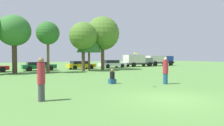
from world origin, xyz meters
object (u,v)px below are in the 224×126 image
tree_4 (83,36)px  tree_5 (89,40)px  frisbee (136,53)px  parked_car_green (38,66)px  tree_6 (103,34)px  tree_2 (14,31)px  parked_car_yellow (80,65)px  delivery_truck_blue (159,60)px  person_thrower (41,79)px  delivery_truck_grey (137,60)px  tree_3 (48,33)px  bystander_sitting (112,78)px  parked_car_white (112,64)px  person_catcher (165,71)px

tree_4 → tree_5: (1.10, 0.54, -0.37)m
frisbee → parked_car_green: frisbee is taller
tree_6 → tree_2: bearing=179.7°
parked_car_yellow → delivery_truck_blue: delivery_truck_blue is taller
tree_5 → parked_car_green: bearing=148.1°
person_thrower → delivery_truck_grey: size_ratio=0.32×
frisbee → parked_car_yellow: (4.64, 18.53, -1.50)m
tree_2 → tree_3: (3.37, -1.39, -0.20)m
person_thrower → tree_4: bearing=53.4°
tree_3 → tree_2: bearing=157.5°
person_thrower → parked_car_green: person_thrower is taller
bystander_sitting → delivery_truck_blue: (22.19, 16.98, 0.75)m
tree_2 → tree_5: bearing=-3.0°
frisbee → tree_3: bearing=95.6°
tree_3 → tree_4: (4.64, 0.38, -0.07)m
tree_2 → parked_car_white: (15.24, 3.32, -4.09)m
person_thrower → person_catcher: 8.79m
parked_car_green → delivery_truck_blue: size_ratio=0.66×
tree_4 → parked_car_green: 7.34m
delivery_truck_grey → tree_3: bearing=-160.6°
tree_5 → tree_6: size_ratio=0.77×
bystander_sitting → tree_6: tree_6 is taller
parked_car_yellow → tree_2: bearing=-159.5°
person_catcher → frisbee: 3.13m
person_thrower → tree_4: 18.08m
person_thrower → tree_2: size_ratio=0.29×
person_thrower → frisbee: bearing=0.7°
frisbee → tree_2: bearing=107.0°
parked_car_white → tree_5: bearing=-145.2°
frisbee → parked_car_yellow: 19.16m
delivery_truck_grey → frisbee: bearing=-127.2°
tree_2 → delivery_truck_blue: size_ratio=0.98×
delivery_truck_blue → tree_3: bearing=-164.3°
tree_3 → delivery_truck_grey: bearing=16.4°
parked_car_green → parked_car_yellow: parked_car_yellow is taller
tree_2 → tree_5: size_ratio=1.12×
bystander_sitting → parked_car_green: parked_car_green is taller
person_catcher → tree_3: 15.05m
frisbee → tree_6: bearing=66.6°
person_thrower → tree_6: (12.59, 16.17, 4.17)m
person_catcher → delivery_truck_grey: delivery_truck_grey is taller
frisbee → person_catcher: bearing=4.2°
person_thrower → delivery_truck_blue: delivery_truck_blue is taller
tree_3 → parked_car_white: tree_3 is taller
parked_car_white → delivery_truck_blue: (11.57, 0.53, 0.51)m
parked_car_white → frisbee: bearing=-116.0°
tree_3 → person_catcher: bearing=-73.0°
parked_car_yellow → delivery_truck_grey: size_ratio=0.69×
person_catcher → tree_2: tree_2 is taller
bystander_sitting → person_thrower: bearing=-151.6°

